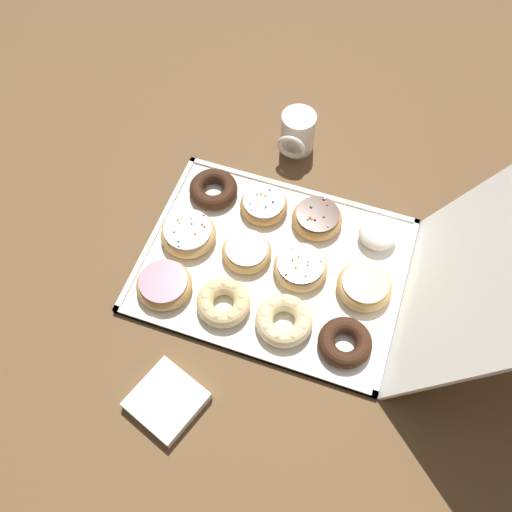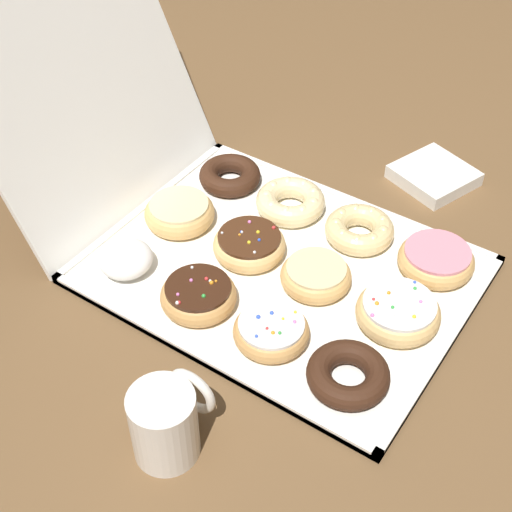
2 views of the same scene
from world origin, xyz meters
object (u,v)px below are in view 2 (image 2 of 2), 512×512
Objects in this scene: glazed_ring_donut_4 at (316,276)px; chocolate_cake_ring_donut_11 at (230,175)px; sprinkle_donut_1 at (398,313)px; powdered_filled_donut_9 at (126,259)px; glazed_ring_donut_10 at (179,213)px; sprinkle_donut_3 at (271,331)px; coffee_mug at (166,422)px; cruller_donut_8 at (290,201)px; chocolate_cake_ring_donut_0 at (348,375)px; pink_frosted_donut_2 at (436,259)px; napkin_stack at (434,175)px; cruller_donut_5 at (360,229)px; donut_box at (281,271)px; sprinkle_donut_6 at (198,295)px; sprinkle_donut_7 at (248,246)px.

glazed_ring_donut_4 is 1.00× the size of chocolate_cake_ring_donut_11.
sprinkle_donut_1 is 1.13× the size of chocolate_cake_ring_donut_11.
powdered_filled_donut_9 is 0.73× the size of glazed_ring_donut_10.
coffee_mug reaches higher than sprinkle_donut_3.
cruller_donut_8 is 0.49m from coffee_mug.
chocolate_cake_ring_donut_0 is 0.27m from pink_frosted_donut_2.
cruller_donut_8 reaches higher than napkin_stack.
cruller_donut_5 is 0.13m from cruller_donut_8.
sprinkle_donut_1 reaches higher than donut_box.
cruller_donut_5 is 1.03× the size of chocolate_cake_ring_donut_11.
sprinkle_donut_3 is 0.92× the size of cruller_donut_8.
cruller_donut_5 is (0.13, -0.07, 0.02)m from donut_box.
sprinkle_donut_1 is at bearing -46.01° from sprinkle_donut_3.
chocolate_cake_ring_donut_0 is 1.04× the size of sprinkle_donut_3.
napkin_stack is at bearing 15.65° from sprinkle_donut_1.
glazed_ring_donut_4 is 0.18m from sprinkle_donut_6.
coffee_mug is at bearing -171.42° from donut_box.
sprinkle_donut_1 is 0.29m from cruller_donut_8.
powdered_filled_donut_9 reaches higher than sprinkle_donut_6.
glazed_ring_donut_10 is 1.12× the size of coffee_mug.
glazed_ring_donut_10 reaches higher than cruller_donut_5.
sprinkle_donut_3 is (0.01, 0.13, 0.00)m from chocolate_cake_ring_donut_0.
powdered_filled_donut_9 reaches higher than napkin_stack.
powdered_filled_donut_9 reaches higher than sprinkle_donut_1.
pink_frosted_donut_2 is 0.19m from glazed_ring_donut_4.
donut_box is 0.15m from sprinkle_donut_6.
coffee_mug is at bearing 178.35° from cruller_donut_5.
sprinkle_donut_3 is at bearing -88.45° from sprinkle_donut_6.
cruller_donut_8 is at bearing 1.10° from sprinkle_donut_6.
sprinkle_donut_7 reaches higher than chocolate_cake_ring_donut_0.
cruller_donut_5 is (0.13, -0.00, 0.00)m from glazed_ring_donut_4.
sprinkle_donut_1 is 1.09× the size of cruller_donut_5.
cruller_donut_8 is (-0.00, 0.13, 0.00)m from cruller_donut_5.
chocolate_cake_ring_donut_11 is (0.27, 0.39, 0.00)m from chocolate_cake_ring_donut_0.
sprinkle_donut_1 is (0.13, -0.01, 0.00)m from chocolate_cake_ring_donut_0.
chocolate_cake_ring_donut_0 is at bearing -124.90° from chocolate_cake_ring_donut_11.
donut_box is 0.20m from sprinkle_donut_1.
sprinkle_donut_7 is at bearing -135.86° from chocolate_cake_ring_donut_11.
donut_box is 0.07m from glazed_ring_donut_4.
powdered_filled_donut_9 is at bearing 124.26° from pink_frosted_donut_2.
glazed_ring_donut_10 is 0.95× the size of napkin_stack.
cruller_donut_8 is at bearing -92.02° from chocolate_cake_ring_donut_11.
pink_frosted_donut_2 is at bearing -17.08° from coffee_mug.
sprinkle_donut_1 is 1.05× the size of glazed_ring_donut_10.
sprinkle_donut_6 is at bearing 137.55° from glazed_ring_donut_4.
chocolate_cake_ring_donut_0 reaches higher than napkin_stack.
napkin_stack is (0.49, -0.16, -0.02)m from sprinkle_donut_6.
pink_frosted_donut_2 is (0.14, 0.00, -0.00)m from sprinkle_donut_1.
sprinkle_donut_6 is at bearing 89.47° from chocolate_cake_ring_donut_0.
napkin_stack reaches higher than donut_box.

